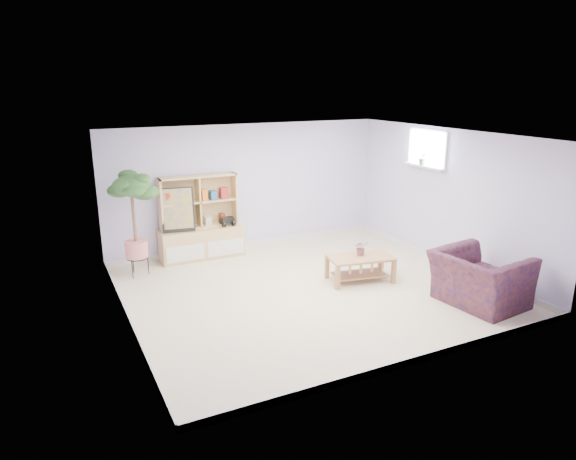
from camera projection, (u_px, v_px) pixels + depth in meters
name	position (u px, v px, depth m)	size (l,w,h in m)	color
floor	(309.00, 290.00, 8.07)	(5.50, 5.00, 0.01)	beige
ceiling	(310.00, 136.00, 7.41)	(5.50, 5.00, 0.01)	silver
walls	(309.00, 216.00, 7.74)	(5.51, 5.01, 2.40)	silver
baseboard	(309.00, 287.00, 8.06)	(5.50, 5.00, 0.10)	silver
window	(428.00, 148.00, 9.19)	(0.10, 0.98, 0.68)	#C6D9FF
window_sill	(424.00, 166.00, 9.26)	(0.14, 1.00, 0.04)	silver
storage_unit	(201.00, 218.00, 9.35)	(1.53, 0.52, 1.53)	#E3B177
poster	(178.00, 210.00, 9.07)	(0.58, 0.13, 0.80)	#ECAA09
toy_truck	(227.00, 221.00, 9.54)	(0.33, 0.23, 0.18)	black
coffee_table	(360.00, 269.00, 8.39)	(1.03, 0.56, 0.42)	brown
table_plant	(361.00, 248.00, 8.37)	(0.23, 0.20, 0.25)	#29622A
floor_tree	(134.00, 225.00, 8.44)	(0.65, 0.65, 1.78)	#2A5623
armchair	(480.00, 276.00, 7.44)	(1.20, 1.05, 0.89)	#0E103E
sill_plant	(422.00, 158.00, 9.27)	(0.14, 0.11, 0.25)	#2A5623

